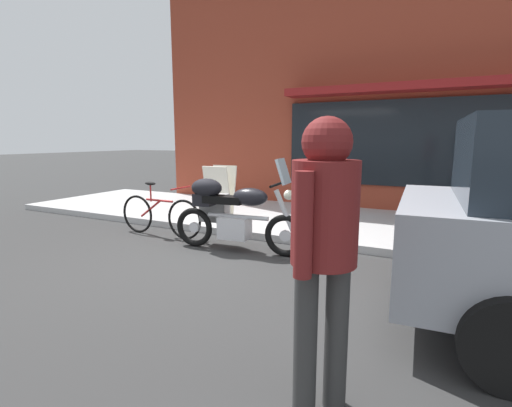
{
  "coord_description": "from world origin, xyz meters",
  "views": [
    {
      "loc": [
        2.83,
        -4.2,
        1.64
      ],
      "look_at": [
        0.35,
        0.72,
        0.7
      ],
      "focal_mm": 26.66,
      "sensor_mm": 36.0,
      "label": 1
    }
  ],
  "objects_px": {
    "parked_bicycle": "(160,215)",
    "pedestrian_walking": "(324,232)",
    "touring_motorcycle": "(230,211)",
    "sandwich_board_sign": "(220,191)"
  },
  "relations": [
    {
      "from": "touring_motorcycle",
      "to": "sandwich_board_sign",
      "type": "xyz_separation_m",
      "value": [
        -1.2,
        1.64,
        0.03
      ]
    },
    {
      "from": "parked_bicycle",
      "to": "pedestrian_walking",
      "type": "distance_m",
      "value": 4.75
    },
    {
      "from": "touring_motorcycle",
      "to": "sandwich_board_sign",
      "type": "height_order",
      "value": "touring_motorcycle"
    },
    {
      "from": "parked_bicycle",
      "to": "pedestrian_walking",
      "type": "xyz_separation_m",
      "value": [
        3.72,
        -2.86,
        0.75
      ]
    },
    {
      "from": "parked_bicycle",
      "to": "sandwich_board_sign",
      "type": "distance_m",
      "value": 1.52
    },
    {
      "from": "pedestrian_walking",
      "to": "touring_motorcycle",
      "type": "bearing_deg",
      "value": 129.5
    },
    {
      "from": "parked_bicycle",
      "to": "sandwich_board_sign",
      "type": "bearing_deg",
      "value": 78.76
    },
    {
      "from": "parked_bicycle",
      "to": "pedestrian_walking",
      "type": "bearing_deg",
      "value": -37.63
    },
    {
      "from": "parked_bicycle",
      "to": "pedestrian_walking",
      "type": "height_order",
      "value": "pedestrian_walking"
    },
    {
      "from": "parked_bicycle",
      "to": "sandwich_board_sign",
      "type": "relative_size",
      "value": 1.71
    }
  ]
}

